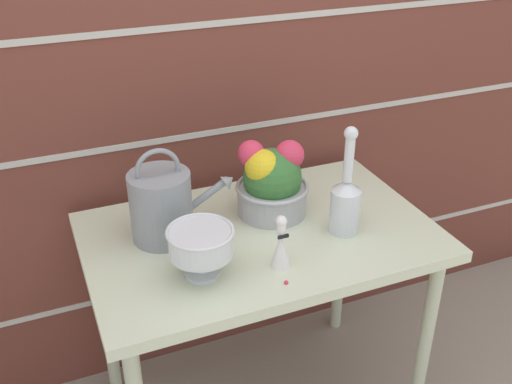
{
  "coord_description": "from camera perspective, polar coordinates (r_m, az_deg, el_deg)",
  "views": [
    {
      "loc": [
        -0.59,
        -1.4,
        1.72
      ],
      "look_at": [
        0.0,
        0.03,
        0.86
      ],
      "focal_mm": 42.0,
      "sensor_mm": 36.0,
      "label": 1
    }
  ],
  "objects": [
    {
      "name": "patio_table",
      "position": [
        1.85,
        0.39,
        -6.0
      ],
      "size": [
        1.04,
        0.66,
        0.74
      ],
      "color": "beige",
      "rests_on": "ground_plane"
    },
    {
      "name": "fallen_petal",
      "position": [
        1.6,
        2.88,
        -8.6
      ],
      "size": [
        0.01,
        0.01,
        0.01
      ],
      "color": "#E03856",
      "rests_on": "patio_table"
    },
    {
      "name": "figurine_vase",
      "position": [
        1.63,
        2.37,
        -5.17
      ],
      "size": [
        0.06,
        0.06,
        0.16
      ],
      "color": "white",
      "rests_on": "patio_table"
    },
    {
      "name": "brick_wall",
      "position": [
        2.0,
        -4.23,
        10.93
      ],
      "size": [
        3.6,
        0.08,
        2.2
      ],
      "color": "brown",
      "rests_on": "ground_plane"
    },
    {
      "name": "watering_can",
      "position": [
        1.75,
        -8.93,
        -1.22
      ],
      "size": [
        0.33,
        0.18,
        0.29
      ],
      "color": "gray",
      "rests_on": "patio_table"
    },
    {
      "name": "glass_decanter",
      "position": [
        1.78,
        8.52,
        -0.77
      ],
      "size": [
        0.09,
        0.09,
        0.34
      ],
      "color": "silver",
      "rests_on": "patio_table"
    },
    {
      "name": "flower_planter",
      "position": [
        1.85,
        1.48,
        0.97
      ],
      "size": [
        0.23,
        0.23,
        0.25
      ],
      "color": "#ADADB2",
      "rests_on": "patio_table"
    },
    {
      "name": "crystal_pedestal_bowl",
      "position": [
        1.58,
        -5.28,
        -4.91
      ],
      "size": [
        0.18,
        0.18,
        0.14
      ],
      "color": "silver",
      "rests_on": "patio_table"
    }
  ]
}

